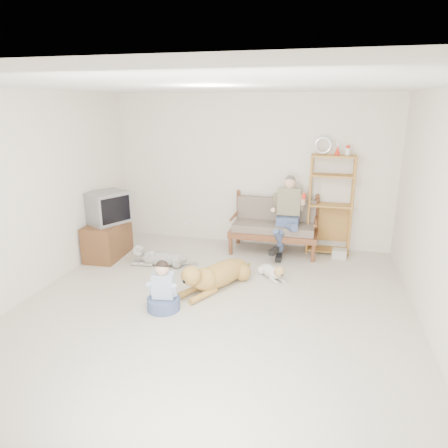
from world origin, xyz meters
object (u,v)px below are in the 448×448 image
(etagere, at_px, (330,204))
(tv_stand, at_px, (108,240))
(golden_retriever, at_px, (215,275))
(loveseat, at_px, (274,225))

(etagere, height_order, tv_stand, etagere)
(golden_retriever, bearing_deg, etagere, 77.98)
(loveseat, height_order, etagere, etagere)
(tv_stand, distance_m, golden_retriever, 2.22)
(loveseat, relative_size, etagere, 0.75)
(etagere, bearing_deg, golden_retriever, -130.00)
(etagere, distance_m, golden_retriever, 2.50)
(tv_stand, bearing_deg, etagere, 14.64)
(etagere, relative_size, golden_retriever, 1.40)
(loveseat, height_order, tv_stand, loveseat)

